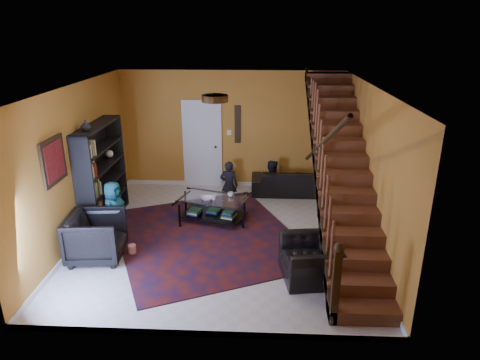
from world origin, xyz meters
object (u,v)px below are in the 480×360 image
object	(u,v)px
sofa	(294,182)
bookshelf	(102,176)
armchair_left	(96,237)
armchair_right	(310,260)
coffee_table	(213,207)

from	to	relation	value
sofa	bookshelf	bearing A→B (deg)	23.57
sofa	armchair_left	xyz separation A→B (m)	(-3.55, -3.18, 0.12)
armchair_right	sofa	bearing A→B (deg)	171.49
bookshelf	armchair_left	bearing A→B (deg)	-76.48
bookshelf	armchair_left	distance (m)	1.62
sofa	coffee_table	distance (m)	2.36
sofa	coffee_table	xyz separation A→B (m)	(-1.74, -1.59, 0.00)
armchair_right	coffee_table	bearing A→B (deg)	-147.40
coffee_table	armchair_left	bearing A→B (deg)	-138.81
armchair_left	bookshelf	bearing A→B (deg)	8.25
sofa	armchair_left	bearing A→B (deg)	41.87
bookshelf	sofa	size ratio (longest dim) A/B	1.01
bookshelf	armchair_left	world-z (taller)	bookshelf
sofa	armchair_left	world-z (taller)	armchair_left
bookshelf	coffee_table	xyz separation A→B (m)	(2.17, 0.11, -0.67)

